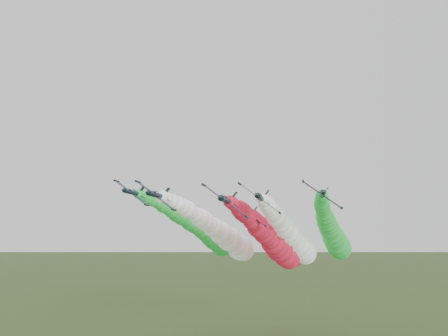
{
  "coord_description": "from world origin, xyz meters",
  "views": [
    {
      "loc": [
        10.97,
        -83.77,
        33.73
      ],
      "look_at": [
        -6.26,
        5.02,
        48.09
      ],
      "focal_mm": 35.0,
      "sensor_mm": 36.0,
      "label": 1
    }
  ],
  "objects_px": {
    "jet_lead": "(274,243)",
    "jet_outer_left": "(204,232)",
    "jet_inner_left": "(225,237)",
    "jet_outer_right": "(333,235)",
    "jet_trail": "(283,245)",
    "jet_inner_right": "(294,240)"
  },
  "relations": [
    {
      "from": "jet_lead",
      "to": "jet_outer_left",
      "type": "distance_m",
      "value": 32.11
    },
    {
      "from": "jet_inner_left",
      "to": "jet_outer_left",
      "type": "xyz_separation_m",
      "value": [
        -9.77,
        13.23,
        1.45
      ]
    },
    {
      "from": "jet_lead",
      "to": "jet_outer_right",
      "type": "distance_m",
      "value": 24.43
    },
    {
      "from": "jet_lead",
      "to": "jet_trail",
      "type": "height_order",
      "value": "jet_lead"
    },
    {
      "from": "jet_lead",
      "to": "jet_trail",
      "type": "xyz_separation_m",
      "value": [
        0.71,
        26.3,
        -0.94
      ]
    },
    {
      "from": "jet_inner_left",
      "to": "jet_outer_left",
      "type": "height_order",
      "value": "jet_outer_left"
    },
    {
      "from": "jet_inner_right",
      "to": "jet_inner_left",
      "type": "bearing_deg",
      "value": -175.72
    },
    {
      "from": "jet_inner_left",
      "to": "jet_inner_right",
      "type": "xyz_separation_m",
      "value": [
        20.63,
        1.54,
        -0.94
      ]
    },
    {
      "from": "jet_outer_right",
      "to": "jet_trail",
      "type": "xyz_separation_m",
      "value": [
        -16.49,
        9.1,
        -3.28
      ]
    },
    {
      "from": "jet_lead",
      "to": "jet_outer_right",
      "type": "height_order",
      "value": "jet_outer_right"
    },
    {
      "from": "jet_outer_left",
      "to": "jet_outer_right",
      "type": "bearing_deg",
      "value": -3.32
    },
    {
      "from": "jet_inner_right",
      "to": "jet_outer_right",
      "type": "relative_size",
      "value": 1.0
    },
    {
      "from": "jet_outer_left",
      "to": "jet_outer_right",
      "type": "xyz_separation_m",
      "value": [
        42.36,
        -2.46,
        -1.05
      ]
    },
    {
      "from": "jet_trail",
      "to": "jet_outer_left",
      "type": "bearing_deg",
      "value": -165.6
    },
    {
      "from": "jet_lead",
      "to": "jet_outer_left",
      "type": "bearing_deg",
      "value": 142.01
    },
    {
      "from": "jet_outer_left",
      "to": "jet_trail",
      "type": "distance_m",
      "value": 27.06
    },
    {
      "from": "jet_inner_left",
      "to": "jet_outer_right",
      "type": "bearing_deg",
      "value": 18.28
    },
    {
      "from": "jet_outer_left",
      "to": "jet_trail",
      "type": "relative_size",
      "value": 1.01
    },
    {
      "from": "jet_inner_left",
      "to": "jet_outer_left",
      "type": "bearing_deg",
      "value": 126.44
    },
    {
      "from": "jet_lead",
      "to": "jet_trail",
      "type": "relative_size",
      "value": 1.0
    },
    {
      "from": "jet_outer_right",
      "to": "jet_inner_right",
      "type": "bearing_deg",
      "value": -142.36
    },
    {
      "from": "jet_inner_right",
      "to": "jet_lead",
      "type": "bearing_deg",
      "value": -123.29
    }
  ]
}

